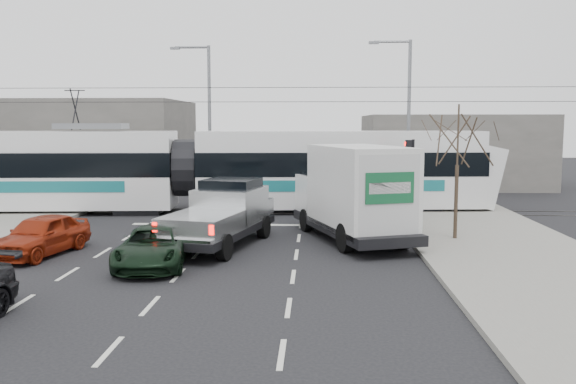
{
  "coord_description": "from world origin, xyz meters",
  "views": [
    {
      "loc": [
        2.34,
        -20.35,
        4.46
      ],
      "look_at": [
        1.28,
        3.05,
        1.8
      ],
      "focal_mm": 38.0,
      "sensor_mm": 36.0,
      "label": 1
    }
  ],
  "objects_px": {
    "traffic_signal": "(410,162)",
    "tram": "(185,169)",
    "silver_pickup": "(223,213)",
    "green_car": "(154,247)",
    "red_car": "(41,235)",
    "street_lamp_far": "(206,112)",
    "navy_pickup": "(363,205)",
    "bare_tree": "(458,141)",
    "street_lamp_near": "(405,111)",
    "box_truck": "(354,194)"
  },
  "relations": [
    {
      "from": "tram",
      "to": "green_car",
      "type": "height_order",
      "value": "tram"
    },
    {
      "from": "bare_tree",
      "to": "tram",
      "type": "bearing_deg",
      "value": 148.32
    },
    {
      "from": "bare_tree",
      "to": "red_car",
      "type": "distance_m",
      "value": 15.15
    },
    {
      "from": "red_car",
      "to": "navy_pickup",
      "type": "bearing_deg",
      "value": 34.94
    },
    {
      "from": "red_car",
      "to": "box_truck",
      "type": "bearing_deg",
      "value": 26.72
    },
    {
      "from": "traffic_signal",
      "to": "tram",
      "type": "xyz_separation_m",
      "value": [
        -10.66,
        3.28,
        -0.59
      ]
    },
    {
      "from": "navy_pickup",
      "to": "green_car",
      "type": "distance_m",
      "value": 9.49
    },
    {
      "from": "street_lamp_far",
      "to": "green_car",
      "type": "relative_size",
      "value": 2.04
    },
    {
      "from": "silver_pickup",
      "to": "bare_tree",
      "type": "bearing_deg",
      "value": 19.04
    },
    {
      "from": "silver_pickup",
      "to": "street_lamp_far",
      "type": "bearing_deg",
      "value": 115.65
    },
    {
      "from": "red_car",
      "to": "bare_tree",
      "type": "bearing_deg",
      "value": 22.49
    },
    {
      "from": "tram",
      "to": "silver_pickup",
      "type": "xyz_separation_m",
      "value": [
        3.15,
        -8.14,
        -0.97
      ]
    },
    {
      "from": "tram",
      "to": "red_car",
      "type": "height_order",
      "value": "tram"
    },
    {
      "from": "street_lamp_far",
      "to": "tram",
      "type": "distance_m",
      "value": 6.9
    },
    {
      "from": "bare_tree",
      "to": "traffic_signal",
      "type": "xyz_separation_m",
      "value": [
        -1.13,
        4.0,
        -1.05
      ]
    },
    {
      "from": "traffic_signal",
      "to": "street_lamp_far",
      "type": "xyz_separation_m",
      "value": [
        -10.66,
        9.5,
        2.37
      ]
    },
    {
      "from": "green_car",
      "to": "red_car",
      "type": "bearing_deg",
      "value": 156.42
    },
    {
      "from": "street_lamp_near",
      "to": "red_car",
      "type": "xyz_separation_m",
      "value": [
        -14.25,
        -14.46,
        -4.42
      ]
    },
    {
      "from": "street_lamp_far",
      "to": "navy_pickup",
      "type": "xyz_separation_m",
      "value": [
        8.48,
        -11.47,
        -4.0
      ]
    },
    {
      "from": "traffic_signal",
      "to": "red_car",
      "type": "distance_m",
      "value": 15.24
    },
    {
      "from": "green_car",
      "to": "red_car",
      "type": "relative_size",
      "value": 1.09
    },
    {
      "from": "traffic_signal",
      "to": "tram",
      "type": "height_order",
      "value": "tram"
    },
    {
      "from": "street_lamp_far",
      "to": "box_truck",
      "type": "height_order",
      "value": "street_lamp_far"
    },
    {
      "from": "traffic_signal",
      "to": "green_car",
      "type": "relative_size",
      "value": 0.81
    },
    {
      "from": "traffic_signal",
      "to": "silver_pickup",
      "type": "bearing_deg",
      "value": -147.07
    },
    {
      "from": "traffic_signal",
      "to": "tram",
      "type": "relative_size",
      "value": 0.12
    },
    {
      "from": "silver_pickup",
      "to": "navy_pickup",
      "type": "bearing_deg",
      "value": 41.8
    },
    {
      "from": "street_lamp_near",
      "to": "street_lamp_far",
      "type": "bearing_deg",
      "value": 170.13
    },
    {
      "from": "street_lamp_far",
      "to": "red_car",
      "type": "xyz_separation_m",
      "value": [
        -2.75,
        -16.46,
        -4.42
      ]
    },
    {
      "from": "silver_pickup",
      "to": "navy_pickup",
      "type": "height_order",
      "value": "silver_pickup"
    },
    {
      "from": "street_lamp_far",
      "to": "bare_tree",
      "type": "bearing_deg",
      "value": -48.88
    },
    {
      "from": "street_lamp_far",
      "to": "navy_pickup",
      "type": "bearing_deg",
      "value": -53.51
    },
    {
      "from": "traffic_signal",
      "to": "red_car",
      "type": "bearing_deg",
      "value": -152.57
    },
    {
      "from": "tram",
      "to": "navy_pickup",
      "type": "distance_m",
      "value": 10.03
    },
    {
      "from": "navy_pickup",
      "to": "green_car",
      "type": "xyz_separation_m",
      "value": [
        -7.0,
        -6.38,
        -0.5
      ]
    },
    {
      "from": "red_car",
      "to": "street_lamp_far",
      "type": "bearing_deg",
      "value": 91.5
    },
    {
      "from": "street_lamp_near",
      "to": "red_car",
      "type": "distance_m",
      "value": 20.78
    },
    {
      "from": "box_truck",
      "to": "red_car",
      "type": "xyz_separation_m",
      "value": [
        -10.72,
        -3.02,
        -1.09
      ]
    },
    {
      "from": "green_car",
      "to": "tram",
      "type": "bearing_deg",
      "value": 91.85
    },
    {
      "from": "street_lamp_near",
      "to": "green_car",
      "type": "height_order",
      "value": "street_lamp_near"
    },
    {
      "from": "bare_tree",
      "to": "navy_pickup",
      "type": "distance_m",
      "value": 4.71
    },
    {
      "from": "street_lamp_near",
      "to": "tram",
      "type": "xyz_separation_m",
      "value": [
        -11.5,
        -4.23,
        -2.97
      ]
    },
    {
      "from": "bare_tree",
      "to": "navy_pickup",
      "type": "bearing_deg",
      "value": 148.42
    },
    {
      "from": "bare_tree",
      "to": "street_lamp_near",
      "type": "relative_size",
      "value": 0.56
    },
    {
      "from": "tram",
      "to": "silver_pickup",
      "type": "distance_m",
      "value": 8.78
    },
    {
      "from": "street_lamp_far",
      "to": "tram",
      "type": "relative_size",
      "value": 0.3
    },
    {
      "from": "street_lamp_far",
      "to": "tram",
      "type": "height_order",
      "value": "street_lamp_far"
    },
    {
      "from": "traffic_signal",
      "to": "green_car",
      "type": "height_order",
      "value": "traffic_signal"
    },
    {
      "from": "silver_pickup",
      "to": "tram",
      "type": "bearing_deg",
      "value": 124.43
    },
    {
      "from": "bare_tree",
      "to": "red_car",
      "type": "bearing_deg",
      "value": -168.48
    }
  ]
}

